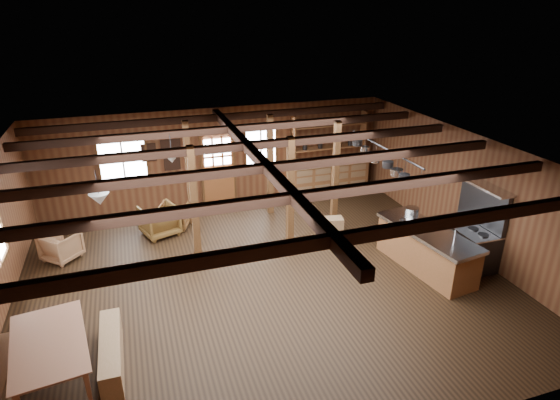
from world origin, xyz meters
name	(u,v)px	position (x,y,z in m)	size (l,w,h in m)	color
room	(261,219)	(0.00, 0.00, 1.40)	(10.04, 9.04, 2.84)	black
ceiling_joists	(257,157)	(0.00, 0.18, 2.68)	(9.80, 8.82, 0.18)	black
timber_posts	(257,182)	(0.52, 2.08, 1.40)	(3.95, 2.35, 2.80)	#3F2512
back_door	(219,173)	(0.00, 4.45, 0.88)	(1.02, 0.08, 2.15)	brown
window_back_left	(123,158)	(-2.60, 4.46, 1.60)	(1.32, 0.06, 1.32)	white
window_back_right	(261,146)	(1.30, 4.46, 1.60)	(1.02, 0.06, 1.32)	white
notice_boards	(164,153)	(-1.50, 4.46, 1.64)	(1.08, 0.03, 0.90)	silver
back_counter	(328,173)	(3.40, 4.20, 0.60)	(2.55, 0.60, 2.45)	brown
pendant_lamps	(140,176)	(-2.25, 1.00, 2.25)	(1.86, 2.36, 0.66)	#302F32
pot_rack	(384,161)	(2.95, 0.31, 2.25)	(0.39, 3.00, 0.45)	#302F32
kitchen_island	(426,249)	(3.58, -0.76, 0.48)	(1.22, 2.60, 1.20)	brown
step_stool	(334,226)	(2.34, 1.41, 0.22)	(0.50, 0.36, 0.45)	brown
commercial_range	(468,237)	(4.65, -0.78, 0.62)	(0.79, 1.53, 1.89)	#302F32
dining_table	(55,359)	(-3.90, -1.75, 0.34)	(1.94, 1.08, 0.68)	#975F45
bench_wall	(3,376)	(-4.65, -1.75, 0.22)	(0.30, 1.60, 0.44)	brown
bench_aisle	(111,352)	(-3.07, -1.75, 0.24)	(0.33, 1.75, 0.48)	brown
armchair_a	(159,220)	(-1.89, 2.79, 0.39)	(0.84, 0.86, 0.79)	brown
armchair_b	(175,215)	(-1.47, 3.11, 0.33)	(0.71, 0.73, 0.67)	brown
armchair_c	(61,246)	(-4.15, 2.22, 0.33)	(0.71, 0.74, 0.67)	#926542
counter_pot	(412,211)	(3.66, 0.03, 1.04)	(0.32, 0.32, 0.19)	silver
bowl	(406,222)	(3.31, -0.29, 0.97)	(0.27, 0.27, 0.07)	silver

